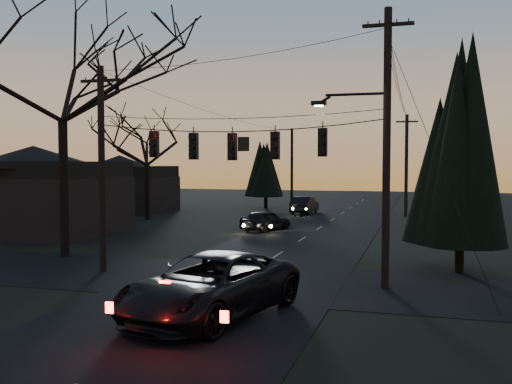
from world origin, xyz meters
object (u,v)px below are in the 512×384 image
(utility_pole_far_l, at_px, (292,207))
(sedan_oncoming_a, at_px, (266,220))
(utility_pole_right, at_px, (385,288))
(sedan_oncoming_b, at_px, (305,205))
(utility_pole_left, at_px, (103,271))
(bare_tree_left, at_px, (62,66))
(evergreen_right, at_px, (461,156))
(suv_near, at_px, (211,286))
(utility_pole_far_r, at_px, (406,217))

(utility_pole_far_l, relative_size, sedan_oncoming_a, 2.01)
(utility_pole_right, bearing_deg, sedan_oncoming_a, 119.22)
(utility_pole_far_l, height_order, sedan_oncoming_b, utility_pole_far_l)
(sedan_oncoming_a, xyz_separation_m, sedan_oncoming_b, (0.00, 13.18, 0.07))
(utility_pole_left, distance_m, bare_tree_left, 10.20)
(utility_pole_right, xyz_separation_m, evergreen_right, (2.76, 3.93, 4.81))
(utility_pole_right, relative_size, sedan_oncoming_b, 2.19)
(utility_pole_left, bearing_deg, evergreen_right, 15.39)
(bare_tree_left, height_order, sedan_oncoming_a, bare_tree_left)
(utility_pole_right, xyz_separation_m, sedan_oncoming_b, (-8.70, 28.74, 0.75))
(utility_pole_left, height_order, utility_pole_far_l, utility_pole_left)
(suv_near, bearing_deg, sedan_oncoming_b, 110.94)
(bare_tree_left, bearing_deg, utility_pole_right, -10.23)
(utility_pole_right, bearing_deg, evergreen_right, 54.87)
(utility_pole_right, xyz_separation_m, sedan_oncoming_a, (-8.70, 15.56, 0.68))
(evergreen_right, relative_size, suv_near, 1.29)
(utility_pole_right, bearing_deg, utility_pole_far_r, 90.00)
(utility_pole_left, height_order, sedan_oncoming_b, utility_pole_left)
(sedan_oncoming_a, bearing_deg, sedan_oncoming_b, -66.55)
(suv_near, bearing_deg, bare_tree_left, 156.86)
(bare_tree_left, height_order, sedan_oncoming_b, bare_tree_left)
(bare_tree_left, relative_size, suv_near, 1.98)
(utility_pole_far_r, height_order, bare_tree_left, bare_tree_left)
(utility_pole_far_r, bearing_deg, utility_pole_right, -90.00)
(bare_tree_left, distance_m, evergreen_right, 18.55)
(utility_pole_far_r, bearing_deg, utility_pole_left, -112.33)
(utility_pole_far_r, height_order, evergreen_right, evergreen_right)
(utility_pole_far_l, distance_m, suv_near, 41.87)
(utility_pole_far_r, bearing_deg, sedan_oncoming_b, 175.17)
(utility_pole_far_r, xyz_separation_m, sedan_oncoming_a, (-8.70, -12.44, 0.68))
(bare_tree_left, bearing_deg, sedan_oncoming_b, 75.86)
(utility_pole_left, bearing_deg, bare_tree_left, 143.69)
(utility_pole_far_r, distance_m, evergreen_right, 24.70)
(suv_near, bearing_deg, utility_pole_far_l, 113.59)
(sedan_oncoming_b, bearing_deg, utility_pole_far_l, -66.03)
(utility_pole_left, distance_m, evergreen_right, 15.55)
(utility_pole_right, height_order, utility_pole_left, utility_pole_right)
(utility_pole_left, xyz_separation_m, utility_pole_far_l, (0.00, 36.00, 0.00))
(utility_pole_far_r, relative_size, bare_tree_left, 0.65)
(utility_pole_far_l, relative_size, evergreen_right, 0.95)
(utility_pole_far_l, distance_m, evergreen_right, 35.43)
(utility_pole_right, height_order, utility_pole_far_l, utility_pole_right)
(utility_pole_right, height_order, sedan_oncoming_a, utility_pole_right)
(utility_pole_far_l, bearing_deg, utility_pole_far_r, -34.82)
(utility_pole_right, bearing_deg, suv_near, -131.54)
(suv_near, height_order, sedan_oncoming_b, suv_near)
(suv_near, bearing_deg, utility_pole_far_r, 96.21)
(utility_pole_left, height_order, evergreen_right, evergreen_right)
(sedan_oncoming_a, height_order, sedan_oncoming_b, sedan_oncoming_b)
(utility_pole_far_l, bearing_deg, utility_pole_right, -72.28)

